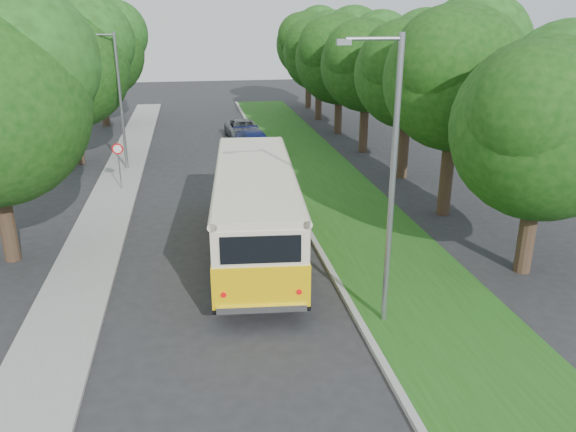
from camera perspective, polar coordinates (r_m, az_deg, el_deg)
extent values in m
plane|color=#252528|center=(18.12, -6.10, -7.92)|extent=(120.00, 120.00, 0.00)
cube|color=gray|center=(23.04, 1.98, -1.34)|extent=(0.20, 70.00, 0.15)
cube|color=#204F15|center=(23.61, 7.57, -1.00)|extent=(4.50, 70.00, 0.13)
cube|color=gray|center=(22.97, -19.04, -2.59)|extent=(2.20, 70.00, 0.12)
cylinder|color=#332319|center=(20.55, 23.21, -0.94)|extent=(0.56, 0.56, 3.35)
sphere|color=#103C0D|center=(19.72, 24.51, 8.00)|extent=(5.85, 5.85, 5.85)
sphere|color=#103C0D|center=(20.60, 26.50, 11.48)|extent=(4.38, 4.38, 4.38)
sphere|color=#103C0D|center=(18.51, 23.78, 9.75)|extent=(4.09, 4.09, 4.09)
cylinder|color=#332319|center=(25.30, 15.87, 4.76)|extent=(0.56, 0.56, 4.26)
sphere|color=#103C0D|center=(24.64, 16.71, 13.25)|extent=(5.98, 5.98, 5.98)
sphere|color=#103C0D|center=(25.55, 18.58, 15.98)|extent=(4.49, 4.49, 4.49)
sphere|color=#103C0D|center=(23.51, 15.67, 14.90)|extent=(4.19, 4.19, 4.19)
cylinder|color=#332319|center=(30.81, 11.70, 7.44)|extent=(0.56, 0.56, 3.95)
sphere|color=#103C0D|center=(30.27, 12.18, 13.95)|extent=(5.61, 5.61, 5.61)
sphere|color=#103C0D|center=(31.07, 13.70, 16.06)|extent=(4.21, 4.21, 4.21)
sphere|color=#103C0D|center=(29.26, 11.21, 15.20)|extent=(3.92, 3.92, 3.92)
cylinder|color=#332319|center=(36.25, 7.72, 9.44)|extent=(0.56, 0.56, 3.86)
sphere|color=#103C0D|center=(35.79, 7.99, 14.93)|extent=(5.64, 5.64, 5.64)
sphere|color=#103C0D|center=(36.55, 9.34, 16.74)|extent=(4.23, 4.23, 4.23)
sphere|color=#103C0D|center=(34.81, 7.02, 16.00)|extent=(3.95, 3.95, 3.95)
cylinder|color=#332319|center=(41.92, 5.14, 10.76)|extent=(0.56, 0.56, 3.58)
sphere|color=#103C0D|center=(41.51, 5.29, 15.58)|extent=(6.36, 6.36, 6.36)
sphere|color=#103C0D|center=(42.34, 6.64, 17.35)|extent=(4.77, 4.77, 4.77)
sphere|color=#103C0D|center=(40.45, 4.26, 16.63)|extent=(4.45, 4.45, 4.45)
cylinder|color=#332319|center=(47.65, 3.13, 11.98)|extent=(0.56, 0.56, 3.68)
sphere|color=#103C0D|center=(47.29, 3.21, 16.14)|extent=(5.91, 5.91, 5.91)
sphere|color=#103C0D|center=(48.04, 4.34, 17.58)|extent=(4.43, 4.43, 4.43)
sphere|color=#103C0D|center=(46.34, 2.32, 16.99)|extent=(4.14, 4.14, 4.14)
cylinder|color=#332319|center=(53.52, 2.09, 13.06)|extent=(0.56, 0.56, 4.05)
sphere|color=#103C0D|center=(53.20, 2.15, 16.99)|extent=(5.97, 5.97, 5.97)
sphere|color=#103C0D|center=(53.96, 3.17, 18.28)|extent=(4.48, 4.48, 4.48)
sphere|color=#103C0D|center=(52.26, 1.32, 17.76)|extent=(4.18, 4.18, 4.18)
cylinder|color=#332319|center=(22.10, -26.83, 0.37)|extent=(0.56, 0.56, 3.68)
sphere|color=#103C0D|center=(21.46, -25.36, 14.04)|extent=(5.10, 5.10, 5.10)
cylinder|color=#332319|center=(35.28, -20.69, 7.91)|extent=(0.56, 0.56, 3.68)
sphere|color=#103C0D|center=(34.78, -21.44, 13.88)|extent=(6.80, 6.80, 6.80)
sphere|color=#103C0D|center=(35.16, -19.55, 16.39)|extent=(5.10, 5.10, 5.10)
sphere|color=#103C0D|center=(34.10, -23.63, 14.95)|extent=(4.76, 4.76, 4.76)
cylinder|color=#332319|center=(46.96, -18.17, 10.92)|extent=(0.56, 0.56, 3.68)
sphere|color=#103C0D|center=(46.58, -18.67, 15.41)|extent=(6.80, 6.80, 6.80)
sphere|color=#103C0D|center=(47.04, -17.25, 17.26)|extent=(5.10, 5.10, 5.10)
sphere|color=#103C0D|center=(45.86, -20.25, 16.25)|extent=(4.76, 4.76, 4.76)
cylinder|color=gray|center=(15.11, 10.51, 2.54)|extent=(0.16, 0.16, 8.00)
cylinder|color=gray|center=(14.22, 8.75, 17.38)|extent=(1.40, 0.10, 0.10)
cube|color=gray|center=(14.01, 5.68, 17.18)|extent=(0.35, 0.16, 0.14)
cylinder|color=gray|center=(32.57, -16.62, 10.87)|extent=(0.16, 0.16, 7.50)
cylinder|color=gray|center=(32.34, -18.55, 17.06)|extent=(1.40, 0.10, 0.10)
cube|color=gray|center=(32.46, -19.90, 16.80)|extent=(0.35, 0.16, 0.14)
cylinder|color=gray|center=(29.15, -16.75, 4.83)|extent=(0.06, 0.06, 2.50)
cone|color=red|center=(28.90, -16.94, 6.53)|extent=(0.56, 0.02, 0.56)
cone|color=white|center=(28.88, -16.94, 6.52)|extent=(0.40, 0.02, 0.40)
imported|color=silver|center=(26.20, -3.46, 2.65)|extent=(2.88, 4.17, 1.32)
imported|color=white|center=(32.18, -3.99, 6.05)|extent=(1.85, 4.51, 1.45)
imported|color=navy|center=(35.74, -3.41, 7.42)|extent=(2.66, 5.08, 1.40)
imported|color=slate|center=(40.22, -4.57, 8.74)|extent=(2.52, 4.86, 1.31)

